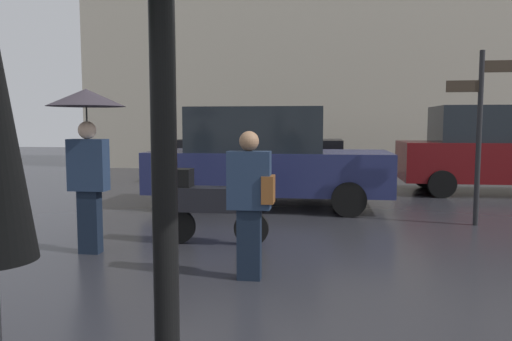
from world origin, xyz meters
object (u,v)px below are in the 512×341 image
Objects in this scene: pedestrian_with_bag at (251,196)px; parked_car_distant at (494,150)px; parked_car_left at (258,147)px; parked_car_right at (265,157)px; parked_scooter at (211,203)px; street_signpost at (480,120)px; pedestrian_with_umbrella at (87,128)px.

pedestrian_with_bag is 0.35× the size of parked_car_distant.
parked_car_left is (-1.05, 8.62, 0.11)m from pedestrian_with_bag.
parked_car_distant is (5.04, 2.50, 0.04)m from parked_car_right.
parked_scooter is 0.33× the size of parked_car_left.
pedestrian_with_bag is at bearing 52.67° from parked_car_distant.
street_signpost reaches higher than parked_car_left.
parked_car_right is at bearing 158.87° from street_signpost.
parked_scooter is 7.22m from parked_car_left.
parked_car_right is at bearing 22.42° from parked_car_distant.
parked_car_distant is at bearing 46.10° from parked_scooter.
parked_car_distant reaches higher than parked_scooter.
pedestrian_with_umbrella is at bearing 72.09° from parked_car_right.
pedestrian_with_bag is at bearing -134.62° from street_signpost.
pedestrian_with_umbrella is 7.95m from parked_car_left.
pedestrian_with_umbrella reaches higher than parked_car_distant.
parked_scooter is at bearing -89.26° from parked_car_left.
pedestrian_with_umbrella reaches higher than parked_scooter.
parked_car_left is 0.98× the size of parked_car_right.
pedestrian_with_umbrella reaches higher than parked_car_right.
pedestrian_with_umbrella is 0.45× the size of parked_car_left.
street_signpost reaches higher than pedestrian_with_bag.
parked_car_distant reaches higher than parked_car_right.
parked_car_distant is (6.79, 6.30, -0.56)m from pedestrian_with_umbrella.
parked_car_right is 1.06× the size of parked_car_distant.
street_signpost is (5.29, 2.43, 0.11)m from pedestrian_with_umbrella.
pedestrian_with_bag is 0.33× the size of parked_car_right.
pedestrian_with_umbrella is 0.47× the size of parked_car_distant.
parked_car_left is at bearing 92.24° from parked_scooter.
pedestrian_with_umbrella is 0.74× the size of street_signpost.
parked_car_left is at bearing -73.77° from parked_car_right.
pedestrian_with_umbrella is 1.83m from parked_scooter.
parked_scooter is 0.32× the size of parked_car_right.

